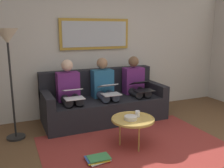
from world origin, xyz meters
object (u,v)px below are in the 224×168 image
object	(u,v)px
coffee_table	(133,119)
laptop_silver	(109,89)
laptop_white	(73,93)
cup	(137,114)
laptop_black	(142,86)
person_middle	(104,88)
person_right	(69,91)
magazine_stack	(98,159)
person_left	(136,85)
standing_lamp	(8,49)
bowl	(131,118)
couch	(103,103)
framed_mirror	(95,34)

from	to	relation	value
coffee_table	laptop_silver	world-z (taller)	laptop_silver
laptop_white	cup	bearing A→B (deg)	129.49
laptop_black	person_middle	size ratio (longest dim) A/B	0.33
person_middle	person_right	distance (m)	0.64
laptop_silver	magazine_stack	size ratio (longest dim) A/B	1.17
coffee_table	person_right	size ratio (longest dim) A/B	0.53
person_left	laptop_white	size ratio (longest dim) A/B	3.31
coffee_table	laptop_silver	distance (m)	0.95
person_left	laptop_white	distance (m)	1.30
person_right	laptop_white	size ratio (longest dim) A/B	3.31
cup	laptop_silver	bearing A→B (deg)	-85.41
person_left	person_middle	world-z (taller)	same
person_left	person_right	size ratio (longest dim) A/B	1.00
standing_lamp	coffee_table	bearing A→B (deg)	148.10
bowl	standing_lamp	world-z (taller)	standing_lamp
person_left	magazine_stack	xyz separation A→B (m)	(1.26, 1.34, -0.58)
cup	person_left	distance (m)	1.25
bowl	person_right	xyz separation A→B (m)	(0.57, -1.17, 0.17)
laptop_silver	couch	bearing A→B (deg)	-90.00
framed_mirror	magazine_stack	distance (m)	2.44
cup	laptop_white	bearing A→B (deg)	-50.51
standing_lamp	person_left	bearing A→B (deg)	-174.81
laptop_black	cup	bearing A→B (deg)	56.97
laptop_black	laptop_silver	size ratio (longest dim) A/B	0.98
person_middle	person_left	bearing A→B (deg)	180.00
laptop_black	couch	bearing A→B (deg)	-25.16
couch	framed_mirror	distance (m)	1.30
person_middle	standing_lamp	size ratio (longest dim) A/B	0.69
coffee_table	cup	distance (m)	0.12
cup	laptop_white	distance (m)	1.13
couch	bowl	world-z (taller)	couch
couch	coffee_table	distance (m)	1.22
framed_mirror	person_right	xyz separation A→B (m)	(0.64, 0.46, -0.94)
bowl	person_middle	distance (m)	1.18
coffee_table	standing_lamp	bearing A→B (deg)	-31.90
bowl	person_middle	world-z (taller)	person_middle
person_middle	laptop_white	size ratio (longest dim) A/B	3.31
coffee_table	cup	bearing A→B (deg)	-156.56
cup	bowl	world-z (taller)	cup
laptop_silver	standing_lamp	xyz separation A→B (m)	(1.55, -0.03, 0.74)
bowl	laptop_white	xyz separation A→B (m)	(0.57, -0.92, 0.19)
laptop_black	person_middle	bearing A→B (deg)	-19.92
couch	laptop_white	world-z (taller)	couch
person_left	person_middle	bearing A→B (deg)	0.00
framed_mirror	cup	world-z (taller)	framed_mirror
person_right	standing_lamp	world-z (taller)	standing_lamp
couch	standing_lamp	world-z (taller)	standing_lamp
laptop_black	coffee_table	bearing A→B (deg)	54.11
laptop_white	bowl	bearing A→B (deg)	121.74
person_left	laptop_white	bearing A→B (deg)	10.89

